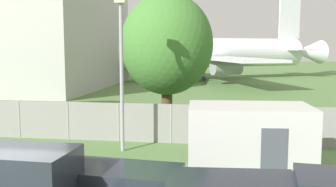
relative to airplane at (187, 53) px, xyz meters
name	(u,v)px	position (x,y,z in m)	size (l,w,h in m)	color
hangar_building	(12,37)	(-18.72, -12.27, 1.97)	(21.53, 21.52, 13.04)	#B2B2AD
perimeter_fence	(119,122)	(0.19, -35.97, -2.76)	(56.07, 0.07, 1.87)	gray
airplane	(187,53)	(0.00, 0.00, 0.00)	(41.82, 34.62, 11.91)	silver
portable_cabin	(249,140)	(6.08, -40.18, -2.45)	(4.38, 2.75, 2.50)	silver
tree_left_of_cabin	(167,45)	(2.00, -32.41, 0.95)	(5.08, 5.08, 7.46)	#4C3823
light_mast	(121,55)	(0.82, -37.66, 0.48)	(0.44, 0.44, 6.70)	#99999E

